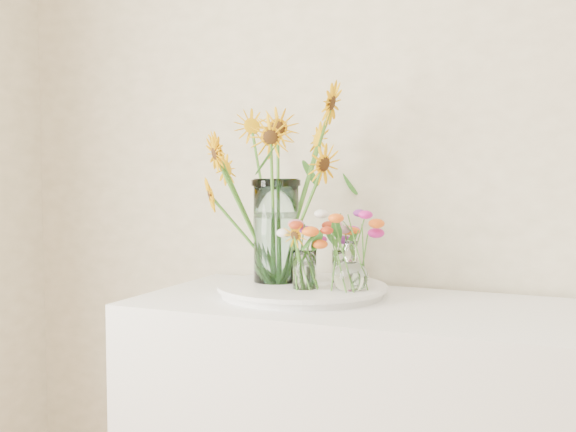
% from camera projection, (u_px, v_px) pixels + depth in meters
% --- Properties ---
extents(tray, '(0.46, 0.46, 0.02)m').
position_uv_depth(tray, '(302.00, 291.00, 2.06)').
color(tray, white).
rests_on(tray, counter).
extents(mason_jar, '(0.14, 0.14, 0.31)m').
position_uv_depth(mason_jar, '(276.00, 231.00, 2.11)').
color(mason_jar, silver).
rests_on(mason_jar, tray).
extents(sunflower_bouquet, '(0.94, 0.94, 0.59)m').
position_uv_depth(sunflower_bouquet, '(276.00, 182.00, 2.10)').
color(sunflower_bouquet, '#EEA805').
rests_on(sunflower_bouquet, tray).
extents(small_vase_a, '(0.08, 0.08, 0.11)m').
position_uv_depth(small_vase_a, '(305.00, 270.00, 1.99)').
color(small_vase_a, white).
rests_on(small_vase_a, tray).
extents(wildflower_posy_a, '(0.17, 0.17, 0.20)m').
position_uv_depth(wildflower_posy_a, '(305.00, 254.00, 1.99)').
color(wildflower_posy_a, orange).
rests_on(wildflower_posy_a, tray).
extents(small_vase_b, '(0.12, 0.12, 0.14)m').
position_uv_depth(small_vase_b, '(351.00, 266.00, 1.97)').
color(small_vase_b, white).
rests_on(small_vase_b, tray).
extents(wildflower_posy_b, '(0.23, 0.23, 0.23)m').
position_uv_depth(wildflower_posy_b, '(351.00, 250.00, 1.97)').
color(wildflower_posy_b, orange).
rests_on(wildflower_posy_b, tray).
extents(small_vase_c, '(0.07, 0.07, 0.10)m').
position_uv_depth(small_vase_c, '(342.00, 267.00, 2.10)').
color(small_vase_c, white).
rests_on(small_vase_c, tray).
extents(wildflower_posy_c, '(0.17, 0.17, 0.19)m').
position_uv_depth(wildflower_posy_c, '(342.00, 252.00, 2.10)').
color(wildflower_posy_c, orange).
rests_on(wildflower_posy_c, tray).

